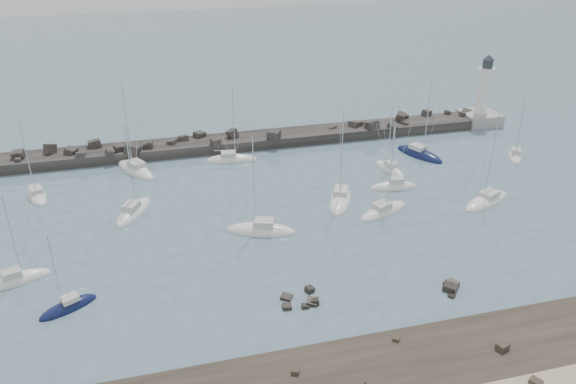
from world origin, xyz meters
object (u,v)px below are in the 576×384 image
(sailboat_10, at_px, (389,169))
(sailboat_12, at_px, (515,156))
(sailboat_1, at_px, (37,195))
(sailboat_7, at_px, (383,212))
(sailboat_3, at_px, (134,212))
(sailboat_4, at_px, (231,160))
(sailboat_11, at_px, (487,201))
(lighthouse, at_px, (481,109))
(sailboat_6, at_px, (340,200))
(sailboat_5, at_px, (261,231))
(sailboat_2, at_px, (68,307))
(sailboat_9, at_px, (394,187))
(sailboat_13, at_px, (135,170))
(sailboat_8, at_px, (419,155))
(sailboat_0, at_px, (17,281))

(sailboat_10, bearing_deg, sailboat_12, -1.11)
(sailboat_1, distance_m, sailboat_7, 52.00)
(sailboat_3, bearing_deg, sailboat_4, 42.45)
(sailboat_11, bearing_deg, sailboat_10, 123.01)
(lighthouse, distance_m, sailboat_6, 46.13)
(sailboat_5, distance_m, sailboat_6, 14.47)
(lighthouse, distance_m, sailboat_2, 86.18)
(sailboat_9, height_order, sailboat_13, sailboat_13)
(sailboat_7, relative_size, sailboat_13, 0.87)
(sailboat_3, distance_m, sailboat_8, 49.90)
(sailboat_7, xyz_separation_m, sailboat_9, (4.70, 6.98, 0.02))
(sailboat_7, height_order, sailboat_9, sailboat_7)
(sailboat_2, relative_size, sailboat_6, 0.67)
(sailboat_6, bearing_deg, sailboat_13, 147.40)
(sailboat_8, xyz_separation_m, sailboat_10, (-7.70, -4.49, -0.01))
(lighthouse, bearing_deg, sailboat_10, -148.11)
(sailboat_1, relative_size, sailboat_13, 0.82)
(sailboat_2, relative_size, sailboat_7, 0.75)
(sailboat_11, bearing_deg, sailboat_13, 153.93)
(sailboat_12, xyz_separation_m, sailboat_13, (-64.45, 10.73, -0.00))
(sailboat_6, xyz_separation_m, sailboat_11, (20.88, -5.81, -0.02))
(sailboat_8, bearing_deg, lighthouse, 32.53)
(sailboat_1, height_order, sailboat_6, sailboat_6)
(sailboat_2, height_order, sailboat_4, sailboat_4)
(sailboat_6, bearing_deg, lighthouse, 33.19)
(sailboat_0, relative_size, sailboat_8, 0.79)
(sailboat_1, height_order, sailboat_13, sailboat_13)
(sailboat_2, distance_m, sailboat_10, 54.50)
(sailboat_13, bearing_deg, sailboat_9, -23.22)
(lighthouse, xyz_separation_m, sailboat_9, (-28.99, -23.12, -2.94))
(sailboat_11, bearing_deg, sailboat_5, 179.92)
(sailboat_3, relative_size, sailboat_7, 1.03)
(sailboat_7, bearing_deg, sailboat_10, 63.10)
(sailboat_5, bearing_deg, sailboat_8, 29.87)
(sailboat_4, bearing_deg, sailboat_1, -169.21)
(sailboat_4, distance_m, sailboat_10, 26.96)
(lighthouse, height_order, sailboat_11, sailboat_11)
(sailboat_0, xyz_separation_m, sailboat_13, (13.82, 28.40, 0.00))
(lighthouse, height_order, sailboat_4, lighthouse)
(sailboat_6, distance_m, sailboat_11, 21.67)
(lighthouse, xyz_separation_m, sailboat_2, (-75.45, -41.55, -2.96))
(sailboat_6, xyz_separation_m, sailboat_8, (19.31, 12.95, -0.00))
(sailboat_5, distance_m, sailboat_9, 24.12)
(sailboat_4, xyz_separation_m, sailboat_10, (24.79, -10.59, 0.01))
(sailboat_6, height_order, sailboat_10, sailboat_6)
(sailboat_9, height_order, sailboat_10, sailboat_10)
(sailboat_2, bearing_deg, lighthouse, 28.84)
(sailboat_2, bearing_deg, sailboat_12, 18.66)
(sailboat_6, height_order, sailboat_8, sailboat_6)
(sailboat_8, bearing_deg, sailboat_10, -149.75)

